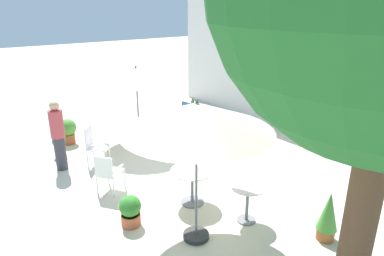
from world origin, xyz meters
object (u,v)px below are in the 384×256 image
(patio_umbrella_0, at_px, (136,75))
(cafe_table_1, at_px, (248,197))
(patio_chair_1, at_px, (94,144))
(potted_plant_0, at_px, (193,106))
(patio_chair_2, at_px, (108,171))
(potted_plant_3, at_px, (328,215))
(patio_chair_3, at_px, (197,138))
(patio_chair_0, at_px, (190,113))
(standing_person, at_px, (58,135))
(potted_plant_5, at_px, (210,134))
(potted_plant_1, at_px, (68,130))
(potted_plant_2, at_px, (59,144))
(cafe_table_0, at_px, (192,180))
(patio_umbrella_1, at_px, (197,118))
(potted_plant_4, at_px, (130,210))

(patio_umbrella_0, bearing_deg, cafe_table_1, -4.83)
(patio_chair_1, height_order, potted_plant_0, patio_chair_1)
(patio_chair_2, relative_size, potted_plant_3, 0.98)
(patio_chair_3, bearing_deg, patio_chair_0, 147.77)
(patio_chair_0, distance_m, potted_plant_0, 1.30)
(standing_person, bearing_deg, patio_chair_0, 95.42)
(cafe_table_1, bearing_deg, potted_plant_5, 149.53)
(patio_chair_0, height_order, patio_chair_3, patio_chair_0)
(potted_plant_3, bearing_deg, potted_plant_5, 164.13)
(potted_plant_1, bearing_deg, cafe_table_1, 13.01)
(patio_chair_1, bearing_deg, patio_chair_0, 100.99)
(cafe_table_1, height_order, standing_person, standing_person)
(potted_plant_0, height_order, potted_plant_2, potted_plant_0)
(cafe_table_0, height_order, potted_plant_5, cafe_table_0)
(patio_umbrella_1, bearing_deg, potted_plant_2, -171.06)
(cafe_table_0, relative_size, potted_plant_0, 1.18)
(potted_plant_3, bearing_deg, potted_plant_0, 160.81)
(potted_plant_0, bearing_deg, potted_plant_3, -19.19)
(patio_chair_0, xyz_separation_m, patio_chair_2, (2.11, -3.71, -0.03))
(potted_plant_0, bearing_deg, cafe_table_0, -37.56)
(potted_plant_1, bearing_deg, potted_plant_0, 88.22)
(potted_plant_2, height_order, potted_plant_4, potted_plant_2)
(patio_umbrella_0, relative_size, potted_plant_4, 4.10)
(patio_umbrella_1, bearing_deg, potted_plant_0, 143.01)
(potted_plant_0, bearing_deg, patio_chair_1, -69.04)
(cafe_table_0, xyz_separation_m, cafe_table_1, (1.09, 0.41, -0.01))
(patio_chair_2, height_order, potted_plant_0, patio_chair_2)
(cafe_table_0, relative_size, potted_plant_4, 1.44)
(potted_plant_1, bearing_deg, patio_chair_0, 72.34)
(cafe_table_1, distance_m, patio_chair_3, 3.03)
(patio_chair_2, distance_m, potted_plant_2, 2.52)
(potted_plant_2, relative_size, potted_plant_3, 0.66)
(patio_umbrella_1, relative_size, potted_plant_2, 4.16)
(standing_person, bearing_deg, patio_chair_2, 13.88)
(potted_plant_0, bearing_deg, potted_plant_5, -25.49)
(patio_chair_0, xyz_separation_m, potted_plant_4, (3.40, -3.88, -0.22))
(cafe_table_0, xyz_separation_m, patio_chair_0, (-3.48, 2.57, 0.02))
(potted_plant_0, relative_size, potted_plant_4, 1.22)
(potted_plant_1, bearing_deg, standing_person, -24.14)
(potted_plant_1, bearing_deg, cafe_table_0, 11.10)
(cafe_table_0, bearing_deg, patio_chair_2, -140.06)
(cafe_table_1, relative_size, potted_plant_5, 1.54)
(patio_chair_2, distance_m, potted_plant_4, 1.31)
(patio_umbrella_0, distance_m, potted_plant_0, 3.16)
(patio_umbrella_0, height_order, standing_person, patio_umbrella_0)
(cafe_table_0, relative_size, potted_plant_1, 1.15)
(patio_chair_1, height_order, potted_plant_5, patio_chair_1)
(patio_umbrella_1, distance_m, potted_plant_4, 2.21)
(patio_chair_0, relative_size, patio_chair_1, 0.91)
(patio_umbrella_0, xyz_separation_m, patio_chair_1, (0.75, -1.64, -1.36))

